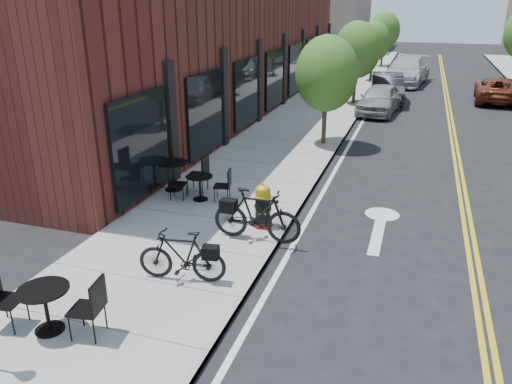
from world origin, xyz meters
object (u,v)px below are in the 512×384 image
(bistro_set_c, at_px, (173,172))
(parked_car_b, at_px, (387,88))
(fire_hydrant, at_px, (263,206))
(bicycle_right, at_px, (257,215))
(bicycle_left, at_px, (182,256))
(parked_car_a, at_px, (379,99))
(parked_car_far, at_px, (498,90))
(parked_car_c, at_px, (406,71))
(bistro_set_a, at_px, (45,303))
(bistro_set_b, at_px, (200,184))

(bistro_set_c, distance_m, parked_car_b, 16.07)
(fire_hydrant, distance_m, parked_car_b, 16.98)
(bicycle_right, bearing_deg, bicycle_left, 157.81)
(parked_car_a, bearing_deg, bistro_set_c, -102.98)
(bicycle_left, distance_m, parked_car_far, 22.79)
(fire_hydrant, xyz_separation_m, bicycle_right, (0.09, -0.73, 0.09))
(bistro_set_c, bearing_deg, parked_car_c, 73.90)
(parked_car_c, distance_m, parked_car_far, 6.68)
(bistro_set_a, height_order, parked_car_b, parked_car_b)
(bicycle_left, bearing_deg, bicycle_right, 149.40)
(bicycle_left, distance_m, bistro_set_b, 4.01)
(parked_car_a, height_order, parked_car_b, parked_car_b)
(fire_hydrant, relative_size, bistro_set_b, 0.65)
(bistro_set_b, bearing_deg, parked_car_b, 66.46)
(parked_car_b, height_order, parked_car_far, parked_car_b)
(bicycle_left, relative_size, bistro_set_b, 1.03)
(fire_hydrant, bearing_deg, parked_car_c, 95.48)
(bicycle_left, bearing_deg, parked_car_a, 164.14)
(bistro_set_b, bearing_deg, parked_car_c, 68.26)
(bistro_set_a, bearing_deg, bicycle_left, 48.40)
(bistro_set_c, xyz_separation_m, parked_car_c, (5.20, 21.88, 0.18))
(parked_car_c, bearing_deg, bistro_set_b, -93.03)
(bistro_set_a, relative_size, parked_car_c, 0.33)
(bistro_set_a, xyz_separation_m, bistro_set_b, (0.00, 5.83, -0.07))
(fire_hydrant, relative_size, parked_car_a, 0.26)
(bicycle_right, bearing_deg, bistro_set_a, 151.85)
(bistro_set_a, height_order, bistro_set_c, bistro_set_c)
(bistro_set_a, bearing_deg, parked_car_b, 72.24)
(bistro_set_a, bearing_deg, bicycle_right, 53.65)
(fire_hydrant, relative_size, parked_car_b, 0.23)
(bicycle_left, bearing_deg, parked_car_far, 151.56)
(parked_car_b, bearing_deg, bicycle_left, -102.87)
(bicycle_right, relative_size, parked_car_b, 0.44)
(parked_car_far, bearing_deg, bistro_set_b, 66.56)
(parked_car_b, bearing_deg, parked_car_c, 77.29)
(parked_car_a, relative_size, parked_car_c, 0.70)
(bistro_set_a, relative_size, bistro_set_b, 1.15)
(parked_car_a, xyz_separation_m, parked_car_far, (5.60, 4.79, -0.04))
(bistro_set_b, xyz_separation_m, parked_car_far, (9.00, 17.68, 0.09))
(bistro_set_b, height_order, parked_car_c, parked_car_c)
(parked_car_a, relative_size, parked_car_b, 0.89)
(bicycle_left, bearing_deg, bistro_set_b, -169.36)
(bicycle_right, distance_m, parked_car_c, 24.19)
(bistro_set_a, height_order, parked_car_far, parked_car_far)
(bistro_set_b, xyz_separation_m, parked_car_c, (4.20, 22.33, 0.28))
(bicycle_right, bearing_deg, bistro_set_c, 54.20)
(bistro_set_b, relative_size, bistro_set_c, 0.84)
(bicycle_right, bearing_deg, parked_car_a, -5.32)
(fire_hydrant, height_order, parked_car_b, parked_car_b)
(bistro_set_a, bearing_deg, parked_car_c, 72.93)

